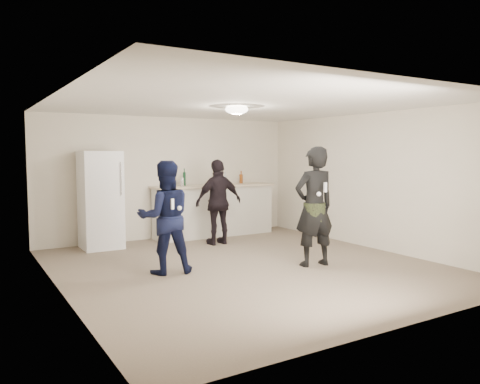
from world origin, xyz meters
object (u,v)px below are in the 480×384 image
fridge (101,200)px  man (165,217)px  spectator (219,202)px  woman (314,207)px  counter (214,211)px  shaker (182,182)px

fridge → man: fridge is taller
spectator → woman: bearing=100.6°
counter → woman: size_ratio=1.39×
fridge → shaker: (1.70, 0.12, 0.28)m
man → woman: bearing=172.0°
fridge → spectator: bearing=-21.7°
man → woman: woman is taller
counter → woman: (0.08, -3.17, 0.41)m
man → spectator: size_ratio=1.01×
woman → fridge: bearing=-44.6°
woman → spectator: size_ratio=1.13×
spectator → man: bearing=41.0°
fridge → woman: size_ratio=0.97×
woman → shaker: bearing=-69.5°
fridge → spectator: size_ratio=1.10×
shaker → spectator: spectator is taller
fridge → man: size_ratio=1.09×
woman → spectator: (-0.45, 2.29, -0.11)m
fridge → woman: 3.98m
spectator → fridge: bearing=-22.1°
counter → man: size_ratio=1.57×
man → fridge: bearing=-70.4°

